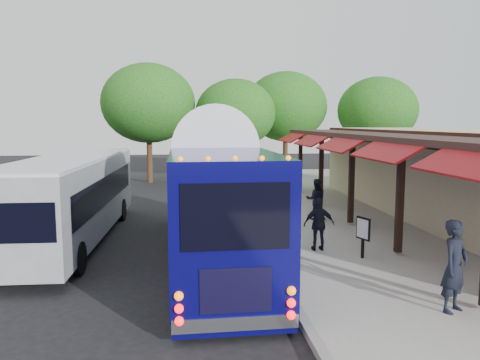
{
  "coord_description": "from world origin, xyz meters",
  "views": [
    {
      "loc": [
        -2.09,
        -12.46,
        3.91
      ],
      "look_at": [
        -0.28,
        4.48,
        1.8
      ],
      "focal_mm": 35.0,
      "sensor_mm": 36.0,
      "label": 1
    }
  ],
  "objects_px": {
    "coach_bus": "(213,194)",
    "ped_d": "(286,174)",
    "ped_a": "(455,266)",
    "ped_b": "(316,199)",
    "ped_c": "(319,224)",
    "sign_board": "(363,231)",
    "city_bus": "(72,195)"
  },
  "relations": [
    {
      "from": "coach_bus",
      "to": "ped_d",
      "type": "bearing_deg",
      "value": 68.58
    },
    {
      "from": "ped_a",
      "to": "ped_d",
      "type": "relative_size",
      "value": 1.17
    },
    {
      "from": "ped_a",
      "to": "ped_b",
      "type": "height_order",
      "value": "ped_a"
    },
    {
      "from": "coach_bus",
      "to": "ped_c",
      "type": "distance_m",
      "value": 3.24
    },
    {
      "from": "coach_bus",
      "to": "sign_board",
      "type": "distance_m",
      "value": 4.32
    },
    {
      "from": "coach_bus",
      "to": "ped_b",
      "type": "height_order",
      "value": "coach_bus"
    },
    {
      "from": "coach_bus",
      "to": "city_bus",
      "type": "distance_m",
      "value": 5.14
    },
    {
      "from": "coach_bus",
      "to": "ped_b",
      "type": "xyz_separation_m",
      "value": [
        4.18,
        4.2,
        -0.93
      ]
    },
    {
      "from": "ped_d",
      "to": "coach_bus",
      "type": "bearing_deg",
      "value": 69.11
    },
    {
      "from": "ped_d",
      "to": "ped_b",
      "type": "bearing_deg",
      "value": 85.03
    },
    {
      "from": "ped_c",
      "to": "city_bus",
      "type": "bearing_deg",
      "value": -18.32
    },
    {
      "from": "city_bus",
      "to": "ped_c",
      "type": "xyz_separation_m",
      "value": [
        7.61,
        -2.55,
        -0.61
      ]
    },
    {
      "from": "sign_board",
      "to": "ped_d",
      "type": "bearing_deg",
      "value": 66.28
    },
    {
      "from": "city_bus",
      "to": "sign_board",
      "type": "distance_m",
      "value": 9.3
    },
    {
      "from": "coach_bus",
      "to": "sign_board",
      "type": "relative_size",
      "value": 9.5
    },
    {
      "from": "sign_board",
      "to": "city_bus",
      "type": "bearing_deg",
      "value": 137.36
    },
    {
      "from": "ped_b",
      "to": "ped_d",
      "type": "relative_size",
      "value": 1.0
    },
    {
      "from": "city_bus",
      "to": "ped_c",
      "type": "relative_size",
      "value": 6.68
    },
    {
      "from": "ped_a",
      "to": "sign_board",
      "type": "height_order",
      "value": "ped_a"
    },
    {
      "from": "ped_b",
      "to": "ped_a",
      "type": "bearing_deg",
      "value": 100.94
    },
    {
      "from": "ped_a",
      "to": "ped_b",
      "type": "distance_m",
      "value": 8.98
    },
    {
      "from": "city_bus",
      "to": "ped_d",
      "type": "xyz_separation_m",
      "value": [
        9.36,
        10.77,
        -0.6
      ]
    },
    {
      "from": "ped_d",
      "to": "ped_c",
      "type": "bearing_deg",
      "value": 81.77
    },
    {
      "from": "ped_b",
      "to": "city_bus",
      "type": "bearing_deg",
      "value": 19.97
    },
    {
      "from": "ped_c",
      "to": "ped_d",
      "type": "distance_m",
      "value": 13.43
    },
    {
      "from": "ped_a",
      "to": "ped_d",
      "type": "bearing_deg",
      "value": 55.82
    },
    {
      "from": "ped_a",
      "to": "ped_d",
      "type": "xyz_separation_m",
      "value": [
        0.3,
        18.0,
        -0.14
      ]
    },
    {
      "from": "coach_bus",
      "to": "ped_a",
      "type": "xyz_separation_m",
      "value": [
        4.55,
        -4.78,
        -0.79
      ]
    },
    {
      "from": "coach_bus",
      "to": "ped_b",
      "type": "distance_m",
      "value": 6.0
    },
    {
      "from": "ped_d",
      "to": "sign_board",
      "type": "distance_m",
      "value": 14.26
    },
    {
      "from": "ped_d",
      "to": "city_bus",
      "type": "bearing_deg",
      "value": 48.26
    },
    {
      "from": "ped_b",
      "to": "ped_c",
      "type": "distance_m",
      "value": 4.43
    }
  ]
}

